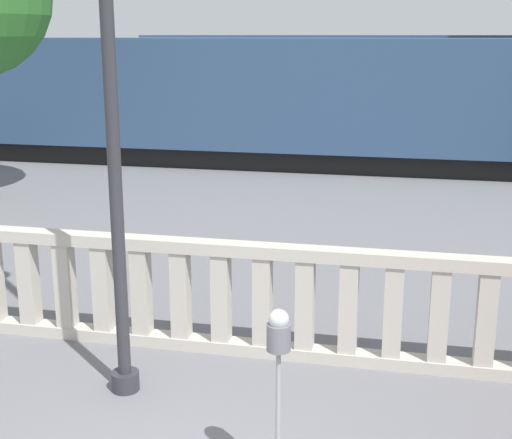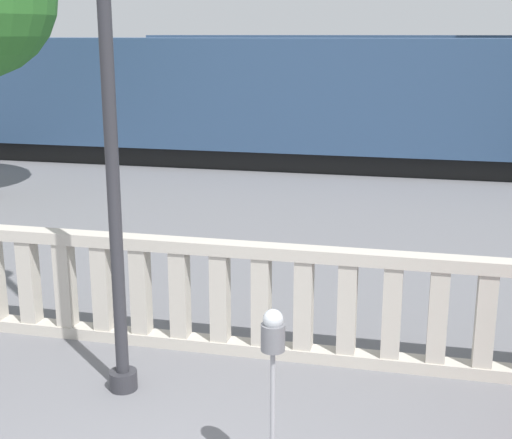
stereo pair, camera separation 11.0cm
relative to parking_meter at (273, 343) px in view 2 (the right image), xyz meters
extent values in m
cube|color=#BCB5A8|center=(-0.62, 2.36, -1.18)|extent=(13.51, 0.24, 0.14)
cube|color=#BCB5A8|center=(-0.62, 2.36, 0.00)|extent=(13.51, 0.24, 0.14)
cube|color=#BCB5A8|center=(-3.53, 2.36, -0.59)|extent=(0.20, 0.20, 1.04)
cube|color=#BCB5A8|center=(-3.04, 2.36, -0.59)|extent=(0.20, 0.20, 1.04)
cube|color=#BCB5A8|center=(-2.56, 2.36, -0.59)|extent=(0.20, 0.20, 1.04)
cube|color=#BCB5A8|center=(-2.08, 2.36, -0.59)|extent=(0.20, 0.20, 1.04)
cube|color=#BCB5A8|center=(-1.59, 2.36, -0.59)|extent=(0.20, 0.20, 1.04)
cube|color=#BCB5A8|center=(-1.11, 2.36, -0.59)|extent=(0.20, 0.20, 1.04)
cube|color=#BCB5A8|center=(-0.62, 2.36, -0.59)|extent=(0.20, 0.20, 1.04)
cube|color=#BCB5A8|center=(-0.14, 2.36, -0.59)|extent=(0.20, 0.20, 1.04)
cube|color=#BCB5A8|center=(0.35, 2.36, -0.59)|extent=(0.20, 0.20, 1.04)
cube|color=#BCB5A8|center=(0.83, 2.36, -0.59)|extent=(0.20, 0.20, 1.04)
cube|color=#BCB5A8|center=(1.31, 2.36, -0.59)|extent=(0.20, 0.20, 1.04)
cube|color=#BCB5A8|center=(1.80, 2.36, -0.59)|extent=(0.20, 0.20, 1.04)
cylinder|color=#2D2D33|center=(-1.84, 1.23, -1.15)|extent=(0.29, 0.29, 0.20)
cylinder|color=#2D2D33|center=(-1.84, 1.23, 2.06)|extent=(0.13, 0.13, 6.21)
cylinder|color=#99999E|center=(0.00, 0.00, -0.65)|extent=(0.04, 0.04, 1.19)
cylinder|color=slate|center=(0.00, 0.00, 0.05)|extent=(0.19, 0.19, 0.22)
sphere|color=#B2B7BC|center=(0.00, 0.00, 0.20)|extent=(0.16, 0.16, 0.16)
cube|color=black|center=(1.12, 14.51, -0.97)|extent=(25.43, 2.29, 0.55)
cube|color=navy|center=(1.12, 14.51, 0.76)|extent=(25.95, 2.86, 2.92)
cube|color=black|center=(-0.36, 27.64, -0.97)|extent=(21.50, 2.45, 0.55)
cube|color=navy|center=(-0.36, 27.64, 0.79)|extent=(21.94, 3.07, 2.97)
camera|label=1|loc=(0.93, -5.03, 2.33)|focal=50.00mm
camera|label=2|loc=(1.03, -5.01, 2.33)|focal=50.00mm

